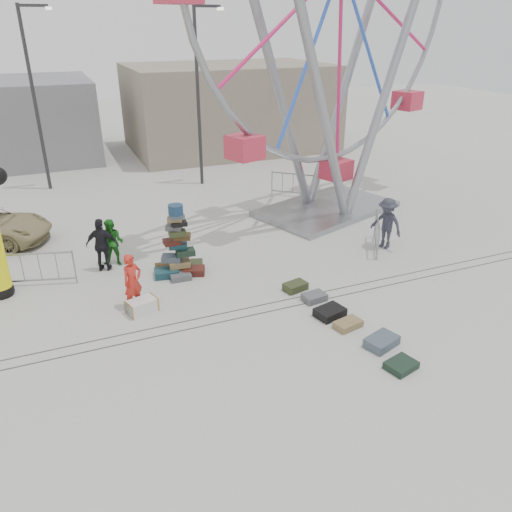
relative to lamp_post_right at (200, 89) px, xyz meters
name	(u,v)px	position (x,y,z in m)	size (l,w,h in m)	color
ground	(238,332)	(-3.09, -13.00, -4.48)	(90.00, 90.00, 0.00)	#9E9E99
track_line_near	(230,320)	(-3.09, -12.40, -4.48)	(40.00, 0.04, 0.01)	#47443F
track_line_far	(225,313)	(-3.09, -12.00, -4.48)	(40.00, 0.04, 0.01)	#47443F
building_right	(229,107)	(3.91, 7.00, -1.98)	(12.00, 8.00, 5.00)	gray
building_left	(1,121)	(-9.09, 9.00, -2.28)	(10.00, 8.00, 4.40)	gray
lamp_post_right	(200,89)	(0.00, 0.00, 0.00)	(1.41, 0.25, 8.00)	#2D2D30
lamp_post_left	(35,91)	(-7.00, 2.00, 0.00)	(1.41, 0.25, 8.00)	#2D2D30
suitcase_tower	(178,254)	(-3.62, -9.14, -3.84)	(1.71, 1.44, 2.29)	#19414C
ferris_wheel	(340,0)	(3.58, -5.91, 3.48)	(13.24, 5.11, 16.17)	gray
steamer_trunk	(142,306)	(-5.19, -11.08, -4.29)	(0.81, 0.47, 0.38)	silver
row_case_0	(295,286)	(-0.73, -11.56, -4.37)	(0.69, 0.44, 0.23)	#343D1E
row_case_1	(314,297)	(-0.50, -12.33, -4.38)	(0.65, 0.47, 0.21)	#595B61
row_case_2	(330,312)	(-0.52, -13.24, -4.37)	(0.78, 0.58, 0.23)	black
row_case_3	(348,324)	(-0.36, -13.90, -4.39)	(0.73, 0.44, 0.18)	olive
row_case_4	(382,342)	(-0.04, -14.93, -4.36)	(0.82, 0.55, 0.24)	#475866
row_case_5	(401,365)	(-0.16, -15.85, -4.40)	(0.69, 0.54, 0.17)	#192E21
barricade_dummy_c	(40,269)	(-7.67, -8.35, -3.93)	(2.00, 0.10, 1.10)	gray
barricade_wheel_front	(377,234)	(3.26, -9.91, -3.93)	(2.00, 0.10, 1.10)	gray
barricade_wheel_back	(293,185)	(3.17, -3.54, -3.93)	(2.00, 0.10, 1.10)	gray
pedestrian_red	(133,282)	(-5.32, -10.74, -3.68)	(0.59, 0.39, 1.61)	red
pedestrian_green	(112,243)	(-5.44, -7.75, -3.70)	(0.76, 0.60, 1.57)	#1D701C
pedestrian_black	(102,245)	(-5.78, -8.01, -3.61)	(1.02, 0.43, 1.74)	black
pedestrian_grey	(386,223)	(3.58, -9.97, -3.57)	(1.18, 0.68, 1.82)	#282A36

